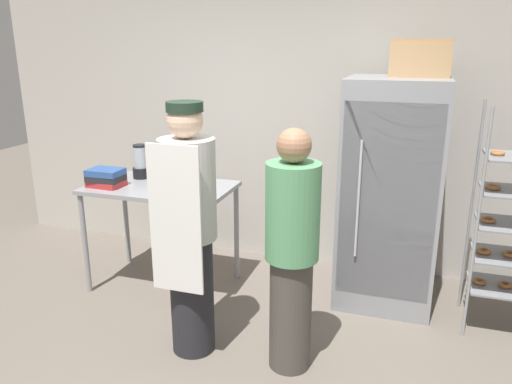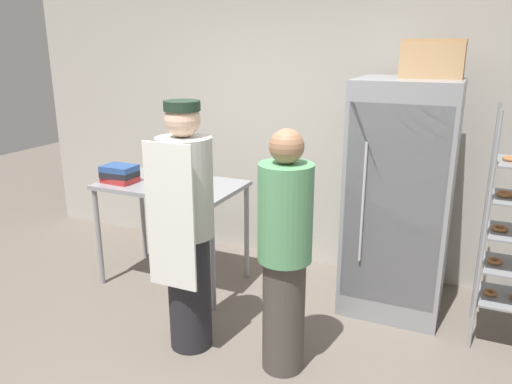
# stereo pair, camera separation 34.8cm
# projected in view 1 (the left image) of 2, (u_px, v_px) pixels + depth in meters

# --- Properties ---
(back_wall) EXTENTS (6.40, 0.12, 3.05)m
(back_wall) POSITION_uv_depth(u_px,v_px,m) (303.00, 106.00, 4.67)
(back_wall) COLOR #B7B2A8
(back_wall) RESTS_ON ground_plane
(refrigerator) EXTENTS (0.76, 0.76, 1.84)m
(refrigerator) POSITION_uv_depth(u_px,v_px,m) (390.00, 194.00, 4.01)
(refrigerator) COLOR gray
(refrigerator) RESTS_ON ground_plane
(prep_counter) EXTENTS (1.22, 0.72, 0.92)m
(prep_counter) POSITION_uv_depth(u_px,v_px,m) (161.00, 197.00, 4.27)
(prep_counter) COLOR gray
(prep_counter) RESTS_ON ground_plane
(donut_box) EXTENTS (0.26, 0.21, 0.26)m
(donut_box) POSITION_uv_depth(u_px,v_px,m) (175.00, 181.00, 4.20)
(donut_box) COLOR silver
(donut_box) RESTS_ON prep_counter
(blender_pitcher) EXTENTS (0.15, 0.15, 0.30)m
(blender_pitcher) POSITION_uv_depth(u_px,v_px,m) (140.00, 163.00, 4.45)
(blender_pitcher) COLOR black
(blender_pitcher) RESTS_ON prep_counter
(binder_stack) EXTENTS (0.29, 0.23, 0.15)m
(binder_stack) POSITION_uv_depth(u_px,v_px,m) (106.00, 178.00, 4.21)
(binder_stack) COLOR #B72D2D
(binder_stack) RESTS_ON prep_counter
(cardboard_storage_box) EXTENTS (0.45, 0.27, 0.28)m
(cardboard_storage_box) POSITION_uv_depth(u_px,v_px,m) (420.00, 59.00, 3.74)
(cardboard_storage_box) COLOR tan
(cardboard_storage_box) RESTS_ON refrigerator
(person_baker) EXTENTS (0.37, 0.39, 1.74)m
(person_baker) POSITION_uv_depth(u_px,v_px,m) (189.00, 229.00, 3.30)
(person_baker) COLOR #232328
(person_baker) RESTS_ON ground_plane
(person_customer) EXTENTS (0.34, 0.34, 1.61)m
(person_customer) POSITION_uv_depth(u_px,v_px,m) (292.00, 252.00, 3.15)
(person_customer) COLOR #47423D
(person_customer) RESTS_ON ground_plane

